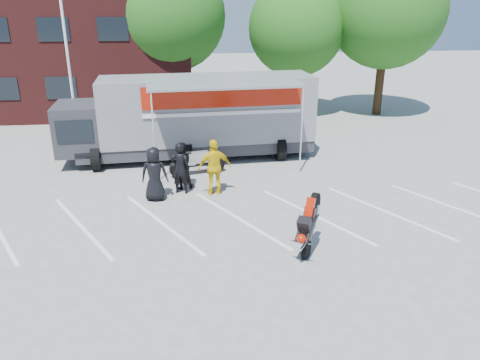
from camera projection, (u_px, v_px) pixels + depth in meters
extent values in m
plane|color=#969591|center=(236.00, 234.00, 13.68)|extent=(100.00, 100.00, 0.00)
cube|color=white|center=(232.00, 219.00, 14.61)|extent=(18.09, 13.33, 0.01)
cube|color=#4F1A19|center=(40.00, 52.00, 28.09)|extent=(18.00, 8.00, 7.00)
cylinder|color=white|center=(68.00, 58.00, 20.85)|extent=(0.12, 0.12, 8.00)
cylinder|color=#382314|center=(175.00, 86.00, 27.74)|extent=(0.50, 0.50, 3.24)
sphere|color=#205014|center=(171.00, 16.00, 26.31)|extent=(6.12, 6.12, 6.12)
cylinder|color=#382314|center=(294.00, 90.00, 27.59)|extent=(0.50, 0.50, 2.88)
sphere|color=#205014|center=(297.00, 28.00, 26.33)|extent=(5.44, 5.44, 5.44)
cylinder|color=#382314|center=(379.00, 85.00, 27.55)|extent=(0.50, 0.50, 3.42)
sphere|color=#205014|center=(387.00, 10.00, 26.05)|extent=(6.46, 6.46, 6.46)
imported|color=black|center=(154.00, 174.00, 15.73)|extent=(0.95, 0.66, 1.86)
imported|color=black|center=(180.00, 168.00, 16.31)|extent=(0.76, 0.58, 1.84)
imported|color=black|center=(181.00, 166.00, 16.75)|extent=(0.95, 0.81, 1.72)
imported|color=yellow|center=(215.00, 167.00, 16.17)|extent=(1.23, 0.68, 1.99)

